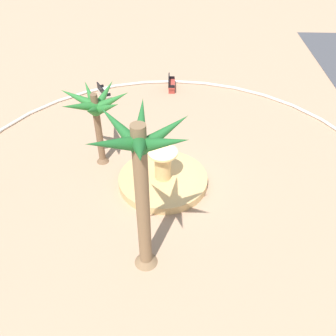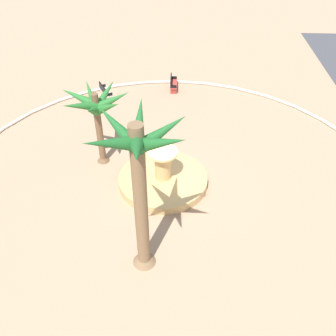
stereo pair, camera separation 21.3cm
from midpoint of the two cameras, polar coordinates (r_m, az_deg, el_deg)
The scene contains 7 objects.
ground_plane at distance 19.65m, azimuth 0.64°, elevation -2.21°, with size 80.00×80.00×0.00m, color tan.
plaza_curb at distance 19.58m, azimuth 0.65°, elevation -1.99°, with size 24.05×24.05×0.20m, color silver.
fountain at distance 19.38m, azimuth -0.47°, elevation -1.71°, with size 4.72×4.72×2.11m.
palm_tree_near_fountain at distance 19.47m, azimuth -10.86°, elevation 9.22°, with size 3.64×3.85×4.55m.
palm_tree_by_curb at distance 12.47m, azimuth -4.00°, elevation -0.55°, with size 3.76×3.49×7.17m.
bench_north at distance 27.65m, azimuth -9.46°, elevation 11.42°, with size 1.64×1.22×1.00m.
bench_southeast at distance 28.49m, azimuth 1.06°, elevation 12.82°, with size 1.61×0.54×1.00m.
Camera 2 is at (14.73, 0.66, 12.99)m, focal length 38.99 mm.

